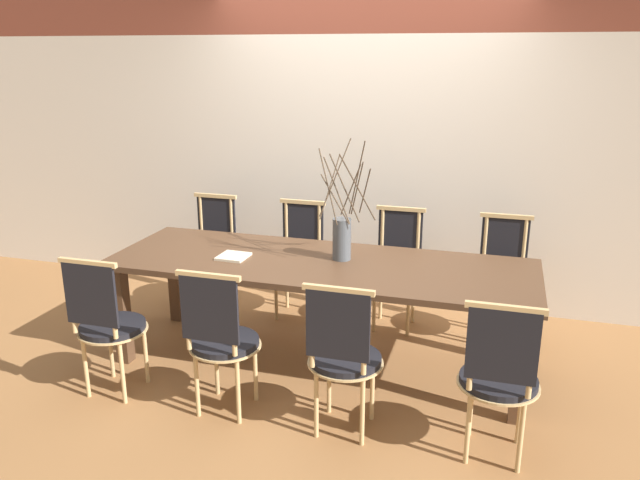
% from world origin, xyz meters
% --- Properties ---
extents(ground_plane, '(16.00, 16.00, 0.00)m').
position_xyz_m(ground_plane, '(0.00, 0.00, 0.00)').
color(ground_plane, olive).
extents(wall_rear, '(12.00, 0.06, 3.20)m').
position_xyz_m(wall_rear, '(0.00, 1.29, 1.60)').
color(wall_rear, beige).
rests_on(wall_rear, ground_plane).
extents(dining_table, '(2.81, 0.94, 0.73)m').
position_xyz_m(dining_table, '(0.00, 0.00, 0.65)').
color(dining_table, '#4C3321').
rests_on(dining_table, ground_plane).
extents(chair_near_leftend, '(0.42, 0.42, 0.92)m').
position_xyz_m(chair_near_leftend, '(-1.13, -0.76, 0.50)').
color(chair_near_leftend, black).
rests_on(chair_near_leftend, ground_plane).
extents(chair_near_left, '(0.42, 0.42, 0.92)m').
position_xyz_m(chair_near_left, '(-0.37, -0.76, 0.50)').
color(chair_near_left, black).
rests_on(chair_near_left, ground_plane).
extents(chair_near_center, '(0.42, 0.42, 0.92)m').
position_xyz_m(chair_near_center, '(0.36, -0.76, 0.50)').
color(chair_near_center, black).
rests_on(chair_near_center, ground_plane).
extents(chair_near_right, '(0.42, 0.42, 0.92)m').
position_xyz_m(chair_near_right, '(1.18, -0.76, 0.50)').
color(chair_near_right, black).
rests_on(chair_near_right, ground_plane).
extents(chair_far_leftend, '(0.42, 0.42, 0.92)m').
position_xyz_m(chair_far_leftend, '(-1.18, 0.76, 0.50)').
color(chair_far_leftend, black).
rests_on(chair_far_leftend, ground_plane).
extents(chair_far_left, '(0.42, 0.42, 0.92)m').
position_xyz_m(chair_far_left, '(-0.41, 0.76, 0.50)').
color(chair_far_left, black).
rests_on(chair_far_left, ground_plane).
extents(chair_far_center, '(0.42, 0.42, 0.92)m').
position_xyz_m(chair_far_center, '(0.39, 0.76, 0.50)').
color(chair_far_center, black).
rests_on(chair_far_center, ground_plane).
extents(chair_far_right, '(0.42, 0.42, 0.92)m').
position_xyz_m(chair_far_right, '(1.16, 0.76, 0.50)').
color(chair_far_right, black).
rests_on(chair_far_right, ground_plane).
extents(vase_centerpiece, '(0.38, 0.42, 0.80)m').
position_xyz_m(vase_centerpiece, '(0.12, 0.09, 0.90)').
color(vase_centerpiece, '#4C5156').
rests_on(vase_centerpiece, dining_table).
extents(book_stack, '(0.20, 0.20, 0.02)m').
position_xyz_m(book_stack, '(-0.58, -0.08, 0.74)').
color(book_stack, beige).
rests_on(book_stack, dining_table).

